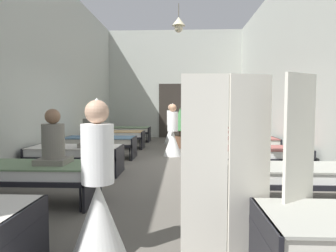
{
  "coord_description": "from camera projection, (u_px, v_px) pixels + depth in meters",
  "views": [
    {
      "loc": [
        0.32,
        -7.08,
        1.41
      ],
      "look_at": [
        0.0,
        -0.07,
        0.95
      ],
      "focal_mm": 32.15,
      "sensor_mm": 36.0,
      "label": 1
    }
  ],
  "objects": [
    {
      "name": "nurse_far_aisle",
      "position": [
        171.0,
        130.0,
        11.27
      ],
      "size": [
        0.52,
        0.52,
        1.49
      ],
      "rotation": [
        0.0,
        0.0,
        1.75
      ],
      "color": "white",
      "rests_on": "ground"
    },
    {
      "name": "bed_left_row_4",
      "position": [
        116.0,
        135.0,
        10.06
      ],
      "size": [
        1.9,
        0.84,
        0.57
      ],
      "color": "black",
      "rests_on": "ground"
    },
    {
      "name": "bed_right_row_2",
      "position": [
        259.0,
        154.0,
        6.1
      ],
      "size": [
        1.9,
        0.84,
        0.57
      ],
      "color": "black",
      "rests_on": "ground"
    },
    {
      "name": "bed_right_row_5",
      "position": [
        222.0,
        131.0,
        11.78
      ],
      "size": [
        1.9,
        0.84,
        0.57
      ],
      "color": "black",
      "rests_on": "ground"
    },
    {
      "name": "bed_left_row_3",
      "position": [
        100.0,
        142.0,
        8.16
      ],
      "size": [
        1.9,
        0.84,
        0.57
      ],
      "color": "black",
      "rests_on": "ground"
    },
    {
      "name": "potted_plant",
      "position": [
        180.0,
        124.0,
        10.1
      ],
      "size": [
        0.57,
        0.57,
        1.35
      ],
      "color": "brown",
      "rests_on": "ground"
    },
    {
      "name": "bed_left_row_2",
      "position": [
        76.0,
        153.0,
        6.27
      ],
      "size": [
        1.9,
        0.84,
        0.57
      ],
      "color": "black",
      "rests_on": "ground"
    },
    {
      "name": "bed_right_row_1",
      "position": [
        294.0,
        176.0,
        4.2
      ],
      "size": [
        1.9,
        0.84,
        0.57
      ],
      "color": "black",
      "rests_on": "ground"
    },
    {
      "name": "bed_right_row_3",
      "position": [
        241.0,
        143.0,
        7.99
      ],
      "size": [
        1.9,
        0.84,
        0.57
      ],
      "color": "black",
      "rests_on": "ground"
    },
    {
      "name": "nurse_mid_aisle",
      "position": [
        173.0,
        137.0,
        8.5
      ],
      "size": [
        0.52,
        0.52,
        1.49
      ],
      "rotation": [
        0.0,
        0.0,
        2.98
      ],
      "color": "white",
      "rests_on": "ground"
    },
    {
      "name": "nurse_near_aisle",
      "position": [
        98.0,
        201.0,
        2.8
      ],
      "size": [
        0.52,
        0.52,
        1.49
      ],
      "rotation": [
        0.0,
        0.0,
        5.11
      ],
      "color": "white",
      "rests_on": "ground"
    },
    {
      "name": "privacy_screen",
      "position": [
        251.0,
        168.0,
        2.72
      ],
      "size": [
        1.23,
        0.28,
        1.7
      ],
      "rotation": [
        0.0,
        0.0,
        0.33
      ],
      "color": "silver",
      "rests_on": "ground"
    },
    {
      "name": "ground_plane",
      "position": [
        168.0,
        167.0,
        7.16
      ],
      "size": [
        6.49,
        13.42,
        0.1
      ],
      "primitive_type": "cube",
      "color": "#59544C"
    },
    {
      "name": "bed_right_row_4",
      "position": [
        229.0,
        136.0,
        9.89
      ],
      "size": [
        1.9,
        0.84,
        0.57
      ],
      "color": "black",
      "rests_on": "ground"
    },
    {
      "name": "bed_left_row_1",
      "position": [
        30.0,
        173.0,
        4.38
      ],
      "size": [
        1.9,
        0.84,
        0.57
      ],
      "color": "black",
      "rests_on": "ground"
    },
    {
      "name": "bed_left_row_5",
      "position": [
        126.0,
        130.0,
        11.95
      ],
      "size": [
        1.9,
        0.84,
        0.57
      ],
      "color": "black",
      "rests_on": "ground"
    },
    {
      "name": "room_shell",
      "position": [
        170.0,
        71.0,
        8.3
      ],
      "size": [
        6.29,
        13.02,
        4.76
      ],
      "color": "#B2B7AD",
      "rests_on": "ground"
    },
    {
      "name": "patient_seated_secondary",
      "position": [
        53.0,
        144.0,
        4.37
      ],
      "size": [
        0.44,
        0.44,
        0.8
      ],
      "color": "slate",
      "rests_on": "bed_left_row_1"
    },
    {
      "name": "patient_seated_primary",
      "position": [
        91.0,
        133.0,
        6.17
      ],
      "size": [
        0.44,
        0.44,
        0.8
      ],
      "color": "slate",
      "rests_on": "bed_left_row_2"
    }
  ]
}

